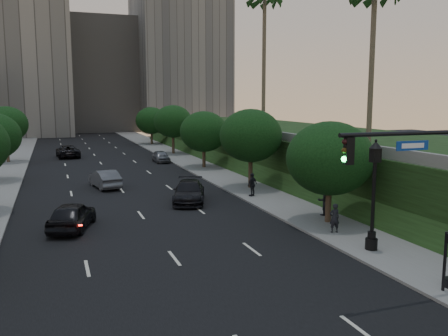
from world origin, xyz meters
name	(u,v)px	position (x,y,z in m)	size (l,w,h in m)	color
ground	(207,300)	(0.00, 0.00, 0.00)	(160.00, 160.00, 0.00)	black
road_surface	(112,178)	(0.00, 30.00, 0.01)	(16.00, 140.00, 0.02)	black
sidewalk_right	(212,171)	(10.25, 30.00, 0.07)	(4.50, 140.00, 0.15)	slate
embankment	(321,151)	(22.00, 28.00, 2.00)	(18.00, 90.00, 4.00)	black
parapet_wall	(249,131)	(13.50, 28.00, 4.35)	(0.35, 90.00, 0.70)	slate
office_block_left	(3,57)	(-14.00, 92.00, 16.00)	(26.00, 20.00, 32.00)	gray
office_block_mid	(100,76)	(6.00, 102.00, 13.00)	(22.00, 18.00, 26.00)	gray
office_block_right	(179,55)	(24.00, 96.00, 18.00)	(20.00, 22.00, 36.00)	gray
tree_right_a	(330,158)	(10.30, 8.00, 4.02)	(5.20, 5.20, 6.24)	#38281C
tree_right_b	(251,136)	(10.30, 20.00, 4.52)	(5.20, 5.20, 6.74)	#38281C
tree_right_c	(204,132)	(10.30, 33.00, 4.02)	(5.20, 5.20, 6.24)	#38281C
tree_right_d	(173,121)	(10.30, 47.00, 4.52)	(5.20, 5.20, 6.74)	#38281C
tree_right_e	(151,120)	(10.30, 62.00, 4.02)	(5.20, 5.20, 6.24)	#38281C
tree_left_d	(6,124)	(-10.30, 45.00, 4.58)	(5.00, 5.00, 6.71)	#38281C
palm_far	(265,0)	(16.00, 30.00, 17.64)	(3.20, 3.20, 15.50)	#4C4233
traffic_signal_mast	(435,202)	(8.29, -2.43, 3.67)	(5.68, 0.56, 7.00)	black
street_lamp	(373,200)	(9.41, 2.63, 2.63)	(0.64, 0.64, 5.62)	black
pedestrian_signal	(446,256)	(8.83, -2.63, 1.57)	(0.30, 0.33, 2.50)	black
sedan_near_left	(72,216)	(-4.34, 12.02, 0.82)	(1.94, 4.81, 1.64)	black
sedan_mid_left	(105,179)	(-1.17, 24.77, 0.78)	(1.65, 4.73, 1.56)	#4E5055
sedan_far_left	(68,151)	(-3.44, 48.33, 0.80)	(2.67, 5.79, 1.61)	black
sedan_near_right	(189,192)	(4.04, 16.77, 0.78)	(2.20, 5.41, 1.57)	black
sedan_far_right	(161,156)	(6.92, 39.53, 0.70)	(1.66, 4.14, 1.41)	slate
pedestrian_a	(334,218)	(9.34, 5.83, 0.98)	(0.60, 0.40, 1.65)	black
pedestrian_b	(325,201)	(10.96, 9.48, 1.10)	(0.93, 0.72, 1.91)	black
pedestrian_c	(252,185)	(9.03, 16.63, 1.05)	(1.05, 0.44, 1.79)	black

